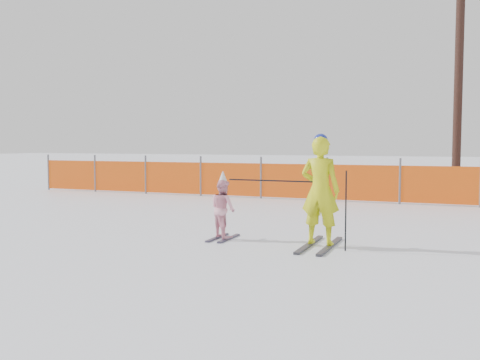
% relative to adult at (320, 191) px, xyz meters
% --- Properties ---
extents(ground, '(120.00, 120.00, 0.00)m').
position_rel_adult_xyz_m(ground, '(-1.57, -0.02, -0.90)').
color(ground, white).
rests_on(ground, ground).
extents(adult, '(0.66, 1.57, 1.81)m').
position_rel_adult_xyz_m(adult, '(0.00, 0.00, 0.00)').
color(adult, black).
rests_on(adult, ground).
extents(child, '(0.62, 0.85, 1.18)m').
position_rel_adult_xyz_m(child, '(-1.72, 0.04, -0.36)').
color(child, black).
rests_on(child, ground).
extents(ski_poles, '(2.05, 0.27, 1.24)m').
position_rel_adult_xyz_m(ski_poles, '(-0.26, -0.08, -0.05)').
color(ski_poles, black).
rests_on(ski_poles, ground).
extents(safety_fence, '(16.40, 0.06, 1.25)m').
position_rel_adult_xyz_m(safety_fence, '(-3.20, 6.66, -0.35)').
color(safety_fence, '#595960').
rests_on(safety_fence, ground).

